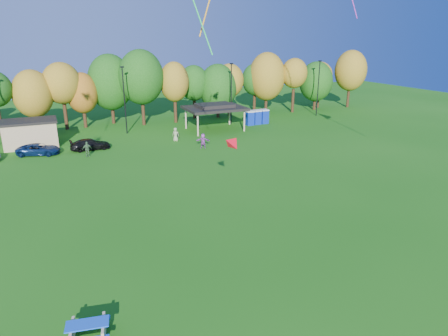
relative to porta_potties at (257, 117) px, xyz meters
name	(u,v)px	position (x,y,z in m)	size (l,w,h in m)	color
ground	(242,306)	(-21.40, -37.95, -1.10)	(160.00, 160.00, 0.00)	#19600F
tree_line	(95,87)	(-22.43, 7.56, 4.82)	(93.57, 10.55, 11.15)	black
lamp_posts	(124,98)	(-19.40, 2.05, 3.80)	(64.50, 0.25, 9.09)	black
utility_building	(31,133)	(-31.40, 0.05, 0.54)	(6.30, 4.30, 3.25)	tan
pavilion	(215,108)	(-7.40, -0.95, 2.13)	(8.20, 6.20, 3.77)	tan
porta_potties	(257,117)	(0.00, 0.00, 0.00)	(3.75, 1.32, 2.18)	#0C29A2
picnic_table	(88,330)	(-28.75, -37.15, -0.63)	(2.12, 1.86, 0.81)	tan
car_c	(39,149)	(-30.65, -4.45, -0.45)	(2.13, 4.63, 1.29)	#0C224D
car_d	(90,144)	(-25.03, -4.62, -0.43)	(1.86, 4.57, 1.33)	black
far_person_0	(203,141)	(-12.47, -9.41, -0.19)	(1.67, 0.53, 1.81)	purple
far_person_1	(87,149)	(-25.64, -7.41, -0.23)	(1.01, 0.42, 1.73)	#476F44
far_person_3	(176,134)	(-14.51, -4.90, -0.21)	(0.87, 0.57, 1.78)	#929C6B
kite_13	(230,142)	(-18.83, -30.81, 5.45)	(1.47, 1.32, 1.25)	red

